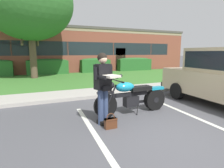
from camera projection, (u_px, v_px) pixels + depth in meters
The scene contains 14 objects.
ground_plane at pixel (173, 129), 4.28m from camera, with size 140.00×140.00×0.00m, color #4C4C51.
curb_strip at pixel (110, 95), 7.44m from camera, with size 60.00×0.20×0.12m, color #ADA89E.
concrete_walk at pixel (102, 91), 8.21m from camera, with size 60.00×1.50×0.08m, color #ADA89E.
grass_lawn at pixel (77, 79), 12.11m from camera, with size 60.00×7.19×0.06m, color #3D752D.
stall_stripe_0 at pixel (98, 140), 3.75m from camera, with size 0.12×4.40×0.01m, color silver.
stall_stripe_1 at pixel (200, 119), 4.90m from camera, with size 0.12×4.40×0.01m, color silver.
motorcycle at pixel (134, 96), 5.35m from camera, with size 2.24×0.82×1.18m.
rider_person at pixel (103, 83), 4.42m from camera, with size 0.54×0.64×1.70m.
handbag at pixel (111, 122), 4.29m from camera, with size 0.28×0.13×0.36m.
shade_tree at pixel (30, 3), 11.57m from camera, with size 5.31×5.31×6.94m.
hedge_center_left at pixel (48, 66), 14.52m from camera, with size 3.03×0.90×1.24m.
hedge_center_right at pixel (95, 65), 16.10m from camera, with size 2.50×0.90×1.24m.
hedge_right at pixel (134, 64), 17.68m from camera, with size 3.30×0.90×1.24m.
brick_building at pixel (57, 50), 20.42m from camera, with size 24.10×11.75×3.87m.
Camera 1 is at (-2.95, -3.11, 1.71)m, focal length 30.35 mm.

